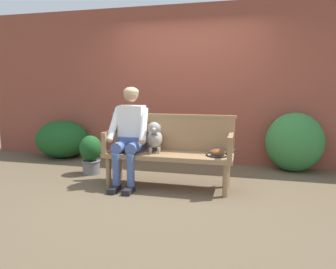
% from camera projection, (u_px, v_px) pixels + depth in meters
% --- Properties ---
extents(ground_plane, '(40.00, 40.00, 0.00)m').
position_uv_depth(ground_plane, '(168.00, 187.00, 4.17)').
color(ground_plane, brown).
extents(brick_garden_fence, '(8.00, 0.30, 2.72)m').
position_uv_depth(brick_garden_fence, '(190.00, 85.00, 5.50)').
color(brick_garden_fence, brown).
rests_on(brick_garden_fence, ground).
extents(hedge_bush_far_left, '(0.89, 0.61, 0.94)m').
position_uv_depth(hedge_bush_far_left, '(294.00, 142.00, 4.88)').
color(hedge_bush_far_left, '#337538').
rests_on(hedge_bush_far_left, ground).
extents(hedge_bush_mid_right, '(1.03, 0.83, 0.70)m').
position_uv_depth(hedge_bush_mid_right, '(63.00, 139.00, 5.85)').
color(hedge_bush_mid_right, '#194C1E').
rests_on(hedge_bush_mid_right, ground).
extents(garden_bench, '(1.71, 0.51, 0.47)m').
position_uv_depth(garden_bench, '(168.00, 158.00, 4.11)').
color(garden_bench, '#93704C').
rests_on(garden_bench, ground).
extents(bench_backrest, '(1.75, 0.06, 0.50)m').
position_uv_depth(bench_backrest, '(172.00, 132.00, 4.27)').
color(bench_backrest, '#93704C').
rests_on(bench_backrest, garden_bench).
extents(bench_armrest_left_end, '(0.06, 0.51, 0.28)m').
position_uv_depth(bench_armrest_left_end, '(108.00, 137.00, 4.17)').
color(bench_armrest_left_end, '#93704C').
rests_on(bench_armrest_left_end, garden_bench).
extents(bench_armrest_right_end, '(0.06, 0.51, 0.28)m').
position_uv_depth(bench_armrest_right_end, '(230.00, 142.00, 3.79)').
color(bench_armrest_right_end, '#93704C').
rests_on(bench_armrest_right_end, garden_bench).
extents(person_seated, '(0.56, 0.66, 1.34)m').
position_uv_depth(person_seated, '(130.00, 132.00, 4.17)').
color(person_seated, black).
rests_on(person_seated, ground).
extents(dog_on_bench, '(0.26, 0.42, 0.42)m').
position_uv_depth(dog_on_bench, '(155.00, 137.00, 4.10)').
color(dog_on_bench, gray).
rests_on(dog_on_bench, garden_bench).
extents(tennis_racket, '(0.45, 0.55, 0.03)m').
position_uv_depth(tennis_racket, '(218.00, 155.00, 3.96)').
color(tennis_racket, black).
rests_on(tennis_racket, garden_bench).
extents(baseball_glove, '(0.27, 0.25, 0.09)m').
position_uv_depth(baseball_glove, '(218.00, 152.00, 3.93)').
color(baseball_glove, brown).
rests_on(baseball_glove, garden_bench).
extents(potted_plant, '(0.34, 0.34, 0.60)m').
position_uv_depth(potted_plant, '(91.00, 153.00, 4.76)').
color(potted_plant, slate).
rests_on(potted_plant, ground).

